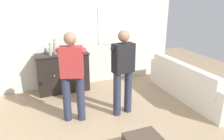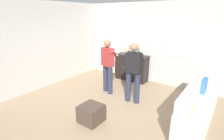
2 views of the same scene
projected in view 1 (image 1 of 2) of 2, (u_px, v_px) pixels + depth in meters
name	position (u px, v px, depth m)	size (l,w,h in m)	color
ground	(121.00, 139.00, 3.63)	(10.40, 10.40, 0.00)	#9E8466
wall_back_with_window	(80.00, 31.00, 5.51)	(5.20, 0.15, 2.80)	beige
couch	(187.00, 84.00, 4.99)	(0.57, 2.42, 0.84)	silver
sideboard_cabinet	(63.00, 73.00, 5.31)	(1.24, 0.49, 0.96)	black
bottle_wine_green	(73.00, 48.00, 5.19)	(0.06, 0.06, 0.29)	#1E4C23
bottle_liquor_amber	(50.00, 51.00, 4.99)	(0.07, 0.07, 0.27)	gray
bottle_spirits_clear	(55.00, 48.00, 5.08)	(0.08, 0.08, 0.34)	gray
person_standing_left	(72.00, 73.00, 3.91)	(0.53, 0.52, 1.68)	#282D42
person_standing_right	(123.00, 69.00, 4.15)	(0.55, 0.50, 1.68)	#282D42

